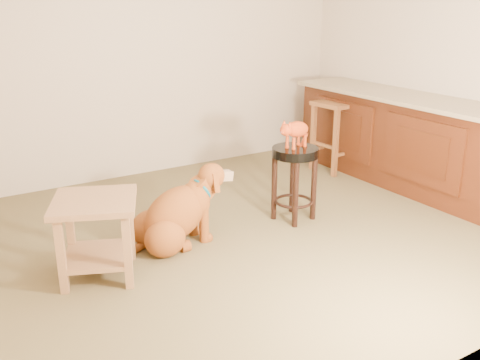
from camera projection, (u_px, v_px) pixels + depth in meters
floor at (261, 230)px, 4.55m from camera, size 4.50×4.00×0.01m
room_shell at (264, 25)px, 4.01m from camera, size 4.54×4.04×2.62m
cabinet_run at (399, 141)px, 5.62m from camera, size 0.70×2.56×0.94m
padded_stool at (295, 169)px, 4.63m from camera, size 0.40×0.40×0.66m
wood_stool at (335, 135)px, 6.00m from camera, size 0.47×0.47×0.79m
side_table at (96, 226)px, 3.69m from camera, size 0.73×0.73×0.58m
golden_retriever at (176, 216)px, 4.21m from camera, size 1.04×0.53×0.66m
tabby_kitten at (295, 131)px, 4.51m from camera, size 0.42×0.23×0.28m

